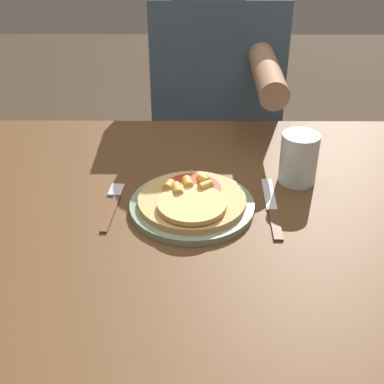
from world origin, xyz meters
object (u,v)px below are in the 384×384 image
Objects in this scene: knife at (272,209)px; fork at (113,203)px; person_diner at (217,105)px; drinking_glass at (299,158)px; pizza at (192,200)px; dining_table at (187,263)px; plate at (192,206)px.

fork is at bearing 176.91° from knife.
person_diner reaches higher than fork.
drinking_glass is at bearing 13.98° from fork.
knife is at bearing 0.46° from pizza.
pizza is at bearing -153.15° from drinking_glass.
pizza is (0.01, 0.03, 0.14)m from dining_table.
dining_table is 0.20m from fork.
drinking_glass reaches higher than fork.
dining_table is 0.86× the size of person_diner.
plate is 1.43× the size of fork.
drinking_glass is (0.23, 0.11, 0.05)m from plate.
plate reaches higher than dining_table.
drinking_glass is at bearing 30.70° from dining_table.
plate is at bearing 72.36° from dining_table.
drinking_glass is at bearing -73.18° from person_diner.
plate is 0.16m from fork.
person_diner is (0.07, 0.64, -0.07)m from pizza.
drinking_glass is 0.09× the size of person_diner.
plate is 0.02m from pizza.
dining_table is 0.33m from drinking_glass.
knife is 0.64m from person_diner.
plate is at bearing 179.03° from knife.
drinking_glass is (0.23, 0.12, 0.03)m from pizza.
fork is 0.33m from knife.
person_diner reaches higher than dining_table.
pizza is 0.26m from drinking_glass.
dining_table is 0.13m from plate.
drinking_glass reaches higher than dining_table.
fork is 0.80× the size of knife.
person_diner reaches higher than plate.
person_diner is at bearing 69.13° from fork.
knife is 1.96× the size of drinking_glass.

